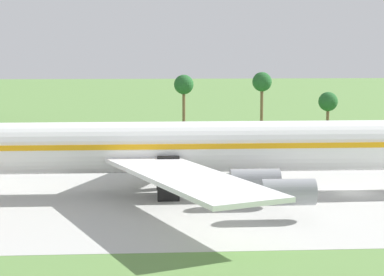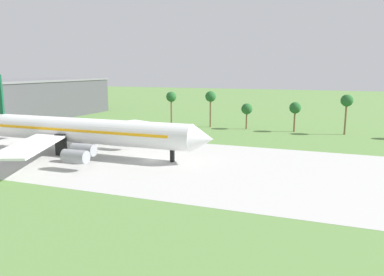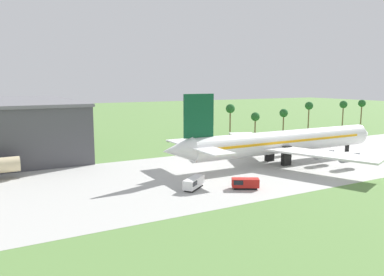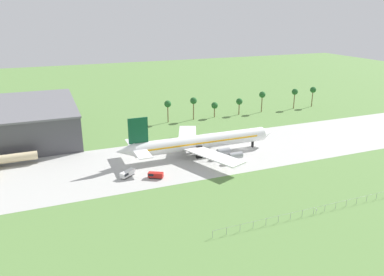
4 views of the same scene
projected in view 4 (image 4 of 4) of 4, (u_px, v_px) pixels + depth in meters
The scene contains 9 objects.
ground_plane at pixel (243, 149), 158.82m from camera, with size 600.00×600.00×0.00m, color #5B8442.
taxiway_strip at pixel (243, 149), 158.82m from camera, with size 320.00×44.00×0.02m.
jet_airliner at pixel (200, 142), 150.63m from camera, with size 67.76×52.78×18.15m.
baggage_tug at pixel (155, 175), 130.55m from camera, with size 5.54×4.37×2.09m.
fuel_truck at pixel (127, 174), 131.48m from camera, with size 6.15×5.34×2.21m.
perimeter_fence at pixel (336, 204), 110.03m from camera, with size 80.10×0.10×2.10m.
no_stopping_sign at pixel (316, 211), 107.29m from camera, with size 0.44×0.08×1.68m.
terminal_building at pixel (35, 120), 172.79m from camera, with size 36.72×61.20×15.44m.
palm_tree_row at pixel (243, 98), 209.73m from camera, with size 96.29×3.60×12.20m.
Camera 4 is at (-75.90, -130.02, 55.30)m, focal length 35.00 mm.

